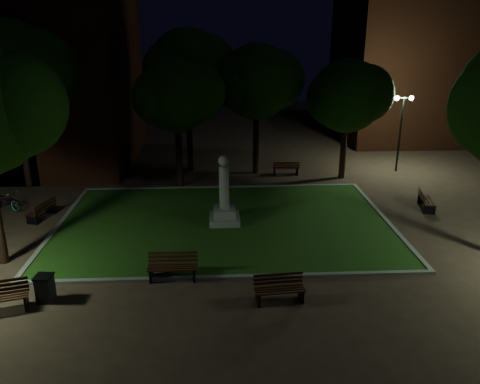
% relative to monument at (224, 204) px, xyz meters
% --- Properties ---
extents(ground, '(80.00, 80.00, 0.00)m').
position_rel_monument_xyz_m(ground, '(0.00, -2.00, -0.96)').
color(ground, '#483326').
extents(lawn, '(15.00, 10.00, 0.08)m').
position_rel_monument_xyz_m(lawn, '(0.00, 0.00, -0.92)').
color(lawn, '#254C14').
rests_on(lawn, ground).
extents(lawn_kerb, '(15.40, 10.40, 0.12)m').
position_rel_monument_xyz_m(lawn_kerb, '(0.00, 0.00, -0.90)').
color(lawn_kerb, slate).
rests_on(lawn_kerb, ground).
extents(monument, '(1.40, 1.40, 3.20)m').
position_rel_monument_xyz_m(monument, '(0.00, 0.00, 0.00)').
color(monument, gray).
rests_on(monument, lawn).
extents(building_far, '(16.00, 10.00, 12.00)m').
position_rel_monument_xyz_m(building_far, '(18.00, 18.00, 5.04)').
color(building_far, '#411B0E').
rests_on(building_far, ground).
extents(tree_north_wl, '(5.03, 4.10, 7.30)m').
position_rel_monument_xyz_m(tree_north_wl, '(-2.33, 5.50, 4.28)').
color(tree_north_wl, black).
rests_on(tree_north_wl, ground).
extents(tree_north_er, '(5.46, 4.46, 7.85)m').
position_rel_monument_xyz_m(tree_north_er, '(2.22, 8.04, 4.66)').
color(tree_north_er, black).
rests_on(tree_north_er, ground).
extents(tree_ne, '(5.19, 4.23, 7.05)m').
position_rel_monument_xyz_m(tree_ne, '(7.37, 6.76, 3.97)').
color(tree_ne, black).
rests_on(tree_ne, ground).
extents(tree_nw, '(6.76, 5.52, 9.16)m').
position_rel_monument_xyz_m(tree_nw, '(-11.00, 6.01, 5.44)').
color(tree_nw, black).
rests_on(tree_nw, ground).
extents(tree_far_north, '(5.57, 4.54, 8.70)m').
position_rel_monument_xyz_m(tree_far_north, '(-1.89, 8.86, 5.46)').
color(tree_far_north, black).
rests_on(tree_far_north, ground).
extents(lamppost_nw, '(1.18, 0.28, 4.54)m').
position_rel_monument_xyz_m(lamppost_nw, '(-11.33, 6.99, 2.21)').
color(lamppost_nw, black).
rests_on(lamppost_nw, ground).
extents(lamppost_ne, '(1.18, 0.28, 4.76)m').
position_rel_monument_xyz_m(lamppost_ne, '(11.10, 7.94, 2.34)').
color(lamppost_ne, black).
rests_on(lamppost_ne, ground).
extents(bench_near_left, '(1.78, 0.64, 0.98)m').
position_rel_monument_xyz_m(bench_near_left, '(-1.97, -4.97, -0.50)').
color(bench_near_left, black).
rests_on(bench_near_left, ground).
extents(bench_near_right, '(1.72, 0.74, 0.92)m').
position_rel_monument_xyz_m(bench_near_right, '(1.68, -6.63, -0.52)').
color(bench_near_right, black).
rests_on(bench_near_right, ground).
extents(bench_left_side, '(1.01, 1.72, 0.90)m').
position_rel_monument_xyz_m(bench_left_side, '(-8.65, 1.03, -0.54)').
color(bench_left_side, black).
rests_on(bench_left_side, ground).
extents(bench_right_side, '(0.91, 1.74, 0.91)m').
position_rel_monument_xyz_m(bench_right_side, '(10.13, 1.38, -0.53)').
color(bench_right_side, black).
rests_on(bench_right_side, ground).
extents(bench_far_side, '(1.62, 0.61, 0.88)m').
position_rel_monument_xyz_m(bench_far_side, '(3.95, 7.48, -0.54)').
color(bench_far_side, black).
rests_on(bench_far_side, ground).
extents(trash_bin, '(0.59, 0.59, 0.95)m').
position_rel_monument_xyz_m(trash_bin, '(-6.07, -6.24, -0.48)').
color(trash_bin, black).
rests_on(trash_bin, ground).
extents(bicycle, '(1.99, 1.34, 0.99)m').
position_rel_monument_xyz_m(bicycle, '(-10.85, 2.29, -0.46)').
color(bicycle, black).
rests_on(bicycle, ground).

